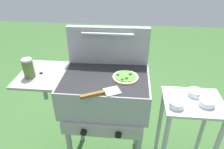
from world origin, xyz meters
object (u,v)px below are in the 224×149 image
(sauce_jar, at_px, (28,68))
(topping_bowl_far, at_px, (195,93))
(pizza_veggie, at_px, (125,77))
(spatula, at_px, (101,93))
(grill, at_px, (104,93))
(topping_bowl_middle, at_px, (207,103))
(topping_bowl_near, at_px, (177,105))
(prep_table, at_px, (189,121))

(sauce_jar, distance_m, topping_bowl_far, 1.25)
(pizza_veggie, height_order, spatula, pizza_veggie)
(grill, distance_m, spatula, 0.26)
(topping_bowl_middle, bearing_deg, spatula, -166.56)
(grill, xyz_separation_m, spatula, (0.01, -0.21, 0.15))
(topping_bowl_near, xyz_separation_m, topping_bowl_far, (0.16, 0.16, 0.00))
(pizza_veggie, height_order, topping_bowl_near, pizza_veggie)
(grill, relative_size, topping_bowl_far, 8.79)
(grill, height_order, pizza_veggie, pizza_veggie)
(pizza_veggie, height_order, sauce_jar, sauce_jar)
(grill, bearing_deg, topping_bowl_middle, -2.52)
(grill, xyz_separation_m, pizza_veggie, (0.16, -0.00, 0.15))
(spatula, xyz_separation_m, topping_bowl_far, (0.68, 0.29, -0.16))
(prep_table, xyz_separation_m, topping_bowl_near, (-0.14, -0.08, 0.22))
(spatula, bearing_deg, prep_table, 17.95)
(pizza_veggie, bearing_deg, topping_bowl_near, -11.11)
(topping_bowl_middle, bearing_deg, sauce_jar, -179.17)
(sauce_jar, bearing_deg, pizza_veggie, 4.13)
(spatula, xyz_separation_m, topping_bowl_middle, (0.74, 0.18, -0.16))
(spatula, bearing_deg, grill, 93.82)
(spatula, relative_size, topping_bowl_near, 2.45)
(pizza_veggie, xyz_separation_m, prep_table, (0.51, 0.01, -0.39))
(spatula, xyz_separation_m, topping_bowl_near, (0.52, 0.13, -0.16))
(prep_table, distance_m, topping_bowl_middle, 0.24)
(pizza_veggie, relative_size, spatula, 0.72)
(pizza_veggie, distance_m, spatula, 0.25)
(prep_table, height_order, topping_bowl_near, topping_bowl_near)
(topping_bowl_far, distance_m, topping_bowl_middle, 0.13)
(topping_bowl_middle, bearing_deg, grill, 177.48)
(sauce_jar, distance_m, topping_bowl_middle, 1.30)
(topping_bowl_near, bearing_deg, topping_bowl_far, 43.75)
(pizza_veggie, distance_m, topping_bowl_far, 0.57)
(pizza_veggie, xyz_separation_m, topping_bowl_middle, (0.59, -0.03, -0.16))
(sauce_jar, bearing_deg, topping_bowl_far, 6.23)
(pizza_veggie, distance_m, sauce_jar, 0.69)
(grill, height_order, topping_bowl_middle, grill)
(topping_bowl_far, relative_size, topping_bowl_middle, 0.96)
(spatula, height_order, topping_bowl_far, spatula)
(prep_table, bearing_deg, pizza_veggie, -179.27)
(grill, distance_m, prep_table, 0.71)
(spatula, relative_size, topping_bowl_middle, 2.27)
(sauce_jar, bearing_deg, spatula, -16.34)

